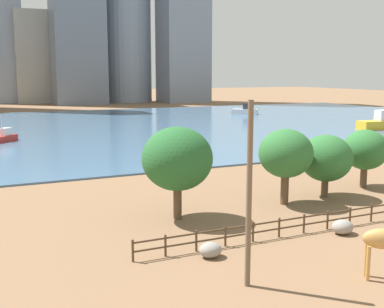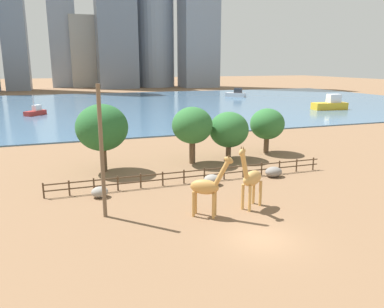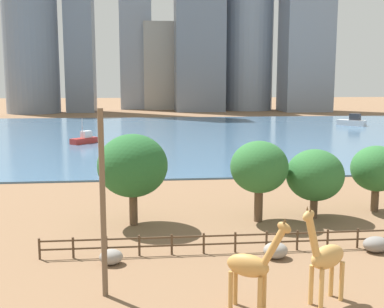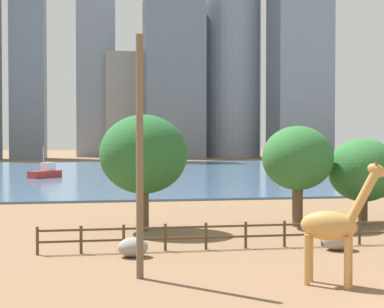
% 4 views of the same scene
% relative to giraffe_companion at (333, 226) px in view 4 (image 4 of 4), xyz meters
% --- Properties ---
extents(ground_plane, '(400.00, 400.00, 0.00)m').
position_rel_giraffe_companion_xyz_m(ground_plane, '(1.92, 75.61, -2.18)').
color(ground_plane, brown).
extents(harbor_water, '(180.00, 86.00, 0.20)m').
position_rel_giraffe_companion_xyz_m(harbor_water, '(1.92, 72.61, -2.08)').
color(harbor_water, '#476B8C').
rests_on(harbor_water, ground).
extents(giraffe_companion, '(2.87, 2.19, 4.63)m').
position_rel_giraffe_companion_xyz_m(giraffe_companion, '(0.00, 0.00, 0.00)').
color(giraffe_companion, '#C18C47').
rests_on(giraffe_companion, ground).
extents(utility_pole, '(0.28, 0.28, 9.27)m').
position_rel_giraffe_companion_xyz_m(utility_pole, '(-6.81, 2.30, 2.45)').
color(utility_pole, brown).
rests_on(utility_pole, ground).
extents(boulder_near_fence, '(1.36, 1.17, 0.88)m').
position_rel_giraffe_companion_xyz_m(boulder_near_fence, '(-6.79, 6.42, -1.74)').
color(boulder_near_fence, gray).
rests_on(boulder_near_fence, ground).
extents(boulder_by_pole, '(1.46, 1.28, 0.96)m').
position_rel_giraffe_companion_xyz_m(boulder_by_pole, '(2.96, 6.42, -1.70)').
color(boulder_by_pole, gray).
rests_on(boulder_by_pole, ground).
extents(enclosure_fence, '(26.12, 0.14, 1.30)m').
position_rel_giraffe_companion_xyz_m(enclosure_fence, '(1.83, 7.61, -1.43)').
color(enclosure_fence, '#4C3826').
rests_on(enclosure_fence, ground).
extents(tree_left_large, '(4.41, 4.41, 5.35)m').
position_rel_giraffe_companion_xyz_m(tree_left_large, '(8.22, 14.53, 1.17)').
color(tree_left_large, brown).
rests_on(tree_left_large, ground).
extents(tree_right_tall, '(4.33, 4.33, 6.12)m').
position_rel_giraffe_companion_xyz_m(tree_right_tall, '(3.73, 14.04, 1.95)').
color(tree_right_tall, brown).
rests_on(tree_right_tall, ground).
extents(tree_left_small, '(5.10, 5.10, 6.74)m').
position_rel_giraffe_companion_xyz_m(tree_left_small, '(-5.64, 14.02, 2.24)').
color(tree_left_small, brown).
rests_on(tree_left_small, ground).
extents(boat_ferry, '(6.11, 6.03, 2.78)m').
position_rel_giraffe_companion_xyz_m(boat_ferry, '(43.22, 86.22, -1.04)').
color(boat_ferry, silver).
rests_on(boat_ferry, harbor_water).
extents(boat_sailboat, '(4.36, 4.54, 4.17)m').
position_rel_giraffe_companion_xyz_m(boat_sailboat, '(-14.64, 60.02, -1.28)').
color(boat_sailboat, '#B22D28').
rests_on(boat_sailboat, harbor_water).
extents(skyline_tower_needle, '(16.49, 12.81, 45.10)m').
position_rel_giraffe_companion_xyz_m(skyline_tower_needle, '(14.37, 145.17, 20.37)').
color(skyline_tower_needle, slate).
rests_on(skyline_tower_needle, ground).
extents(skyline_tower_glass, '(11.49, 8.48, 88.97)m').
position_rel_giraffe_companion_xyz_m(skyline_tower_glass, '(-7.29, 161.04, 42.30)').
color(skyline_tower_glass, '#939EAD').
rests_on(skyline_tower_glass, ground).
extents(skyline_tower_short, '(17.19, 17.19, 61.99)m').
position_rel_giraffe_companion_xyz_m(skyline_tower_short, '(32.40, 150.01, 28.81)').
color(skyline_tower_short, gray).
rests_on(skyline_tower_short, ground).
extents(skyline_tower_far, '(15.94, 8.82, 31.20)m').
position_rel_giraffe_companion_xyz_m(skyline_tower_far, '(3.50, 157.84, 13.42)').
color(skyline_tower_far, '#ADA89E').
rests_on(skyline_tower_far, ground).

